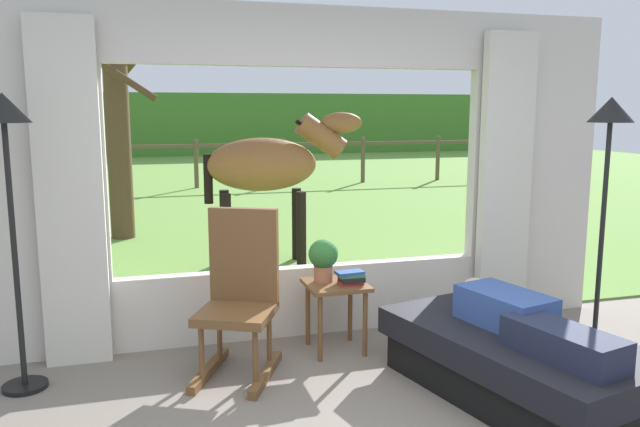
% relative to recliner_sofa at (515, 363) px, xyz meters
% --- Properties ---
extents(back_wall_with_window, '(5.20, 0.12, 2.55)m').
position_rel_recliner_sofa_xyz_m(back_wall_with_window, '(-0.98, 1.47, 1.03)').
color(back_wall_with_window, beige).
rests_on(back_wall_with_window, ground_plane).
extents(curtain_panel_left, '(0.44, 0.10, 2.40)m').
position_rel_recliner_sofa_xyz_m(curtain_panel_left, '(-2.67, 1.33, 0.98)').
color(curtain_panel_left, beige).
rests_on(curtain_panel_left, ground_plane).
extents(curtain_panel_right, '(0.44, 0.10, 2.40)m').
position_rel_recliner_sofa_xyz_m(curtain_panel_right, '(0.71, 1.33, 0.98)').
color(curtain_panel_right, beige).
rests_on(curtain_panel_right, ground_plane).
extents(outdoor_pasture_lawn, '(36.00, 21.68, 0.02)m').
position_rel_recliner_sofa_xyz_m(outdoor_pasture_lawn, '(-0.98, 12.37, -0.21)').
color(outdoor_pasture_lawn, olive).
rests_on(outdoor_pasture_lawn, ground_plane).
extents(distant_hill_ridge, '(36.00, 2.00, 2.40)m').
position_rel_recliner_sofa_xyz_m(distant_hill_ridge, '(-0.98, 22.21, 0.98)').
color(distant_hill_ridge, '#43792C').
rests_on(distant_hill_ridge, ground_plane).
extents(recliner_sofa, '(1.28, 1.87, 0.42)m').
position_rel_recliner_sofa_xyz_m(recliner_sofa, '(0.00, 0.00, 0.00)').
color(recliner_sofa, black).
rests_on(recliner_sofa, ground_plane).
extents(reclining_person, '(0.47, 1.42, 0.22)m').
position_rel_recliner_sofa_xyz_m(reclining_person, '(0.00, -0.05, 0.30)').
color(reclining_person, '#334C8C').
rests_on(reclining_person, recliner_sofa).
extents(rocking_chair, '(0.71, 0.81, 1.12)m').
position_rel_recliner_sofa_xyz_m(rocking_chair, '(-1.59, 0.87, 0.33)').
color(rocking_chair, brown).
rests_on(rocking_chair, ground_plane).
extents(side_table, '(0.44, 0.44, 0.52)m').
position_rel_recliner_sofa_xyz_m(side_table, '(-0.85, 1.05, 0.21)').
color(side_table, brown).
rests_on(side_table, ground_plane).
extents(potted_plant, '(0.22, 0.22, 0.32)m').
position_rel_recliner_sofa_xyz_m(potted_plant, '(-0.93, 1.11, 0.48)').
color(potted_plant, '#9E6042').
rests_on(potted_plant, side_table).
extents(book_stack, '(0.21, 0.14, 0.10)m').
position_rel_recliner_sofa_xyz_m(book_stack, '(-0.75, 0.99, 0.35)').
color(book_stack, '#B22D28').
rests_on(book_stack, side_table).
extents(floor_lamp_left, '(0.32, 0.32, 1.88)m').
position_rel_recliner_sofa_xyz_m(floor_lamp_left, '(-2.98, 0.97, 1.30)').
color(floor_lamp_left, black).
rests_on(floor_lamp_left, ground_plane).
extents(floor_lamp_right, '(0.32, 0.32, 1.87)m').
position_rel_recliner_sofa_xyz_m(floor_lamp_right, '(1.03, 0.54, 1.29)').
color(floor_lamp_right, black).
rests_on(floor_lamp_right, ground_plane).
extents(horse, '(1.82, 0.64, 1.73)m').
position_rel_recliner_sofa_xyz_m(horse, '(-0.80, 3.74, 0.94)').
color(horse, brown).
rests_on(horse, outdoor_pasture_lawn).
extents(pasture_tree, '(1.39, 1.35, 3.57)m').
position_rel_recliner_sofa_xyz_m(pasture_tree, '(-2.45, 5.78, 1.53)').
color(pasture_tree, '#4C3823').
rests_on(pasture_tree, outdoor_pasture_lawn).
extents(pasture_fence_line, '(16.10, 0.10, 1.10)m').
position_rel_recliner_sofa_xyz_m(pasture_fence_line, '(-0.98, 11.20, 0.53)').
color(pasture_fence_line, brown).
rests_on(pasture_fence_line, outdoor_pasture_lawn).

